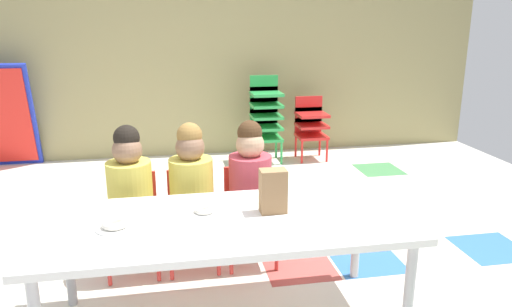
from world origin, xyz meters
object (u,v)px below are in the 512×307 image
at_px(seated_child_near_camera, 130,187).
at_px(kid_chair_green_stack, 266,114).
at_px(donut_powdered_on_plate, 115,223).
at_px(seated_child_middle_seat, 191,183).
at_px(paper_bag_brown, 273,191).
at_px(craft_table, 226,228).
at_px(kid_chair_red_stack, 311,123).
at_px(seated_child_far_right, 250,180).
at_px(paper_plate_near_edge, 115,228).
at_px(donut_powdered_loose, 204,209).

distance_m(seated_child_near_camera, kid_chair_green_stack, 2.56).
xyz_separation_m(seated_child_near_camera, donut_powdered_on_plate, (-0.02, -0.63, 0.04)).
height_order(seated_child_middle_seat, paper_bag_brown, seated_child_middle_seat).
xyz_separation_m(seated_child_near_camera, paper_bag_brown, (0.73, -0.56, 0.13)).
xyz_separation_m(craft_table, paper_bag_brown, (0.24, 0.05, 0.16)).
height_order(seated_child_near_camera, kid_chair_green_stack, seated_child_near_camera).
xyz_separation_m(seated_child_middle_seat, kid_chair_red_stack, (1.41, 2.23, -0.16)).
xyz_separation_m(seated_child_far_right, donut_powdered_on_plate, (-0.74, -0.63, 0.04)).
bearing_deg(kid_chair_red_stack, donut_powdered_on_plate, -122.11).
relative_size(seated_child_near_camera, paper_plate_near_edge, 5.10).
distance_m(seated_child_middle_seat, kid_chair_red_stack, 2.64).
relative_size(seated_child_near_camera, paper_bag_brown, 4.17).
height_order(kid_chair_red_stack, paper_plate_near_edge, kid_chair_red_stack).
distance_m(craft_table, seated_child_middle_seat, 0.63).
xyz_separation_m(seated_child_near_camera, kid_chair_green_stack, (1.26, 2.23, -0.04)).
bearing_deg(paper_plate_near_edge, seated_child_far_right, 40.36).
bearing_deg(seated_child_far_right, donut_powdered_on_plate, -139.64).
height_order(paper_bag_brown, donut_powdered_loose, paper_bag_brown).
xyz_separation_m(kid_chair_green_stack, kid_chair_red_stack, (0.51, -0.00, -0.12)).
distance_m(seated_child_near_camera, paper_plate_near_edge, 0.63).
bearing_deg(craft_table, seated_child_near_camera, 128.66).
bearing_deg(donut_powdered_on_plate, kid_chair_green_stack, 65.76).
distance_m(craft_table, paper_bag_brown, 0.29).
bearing_deg(kid_chair_green_stack, seated_child_middle_seat, -112.11).
height_order(paper_plate_near_edge, donut_powdered_loose, donut_powdered_loose).
bearing_deg(seated_child_near_camera, seated_child_far_right, -0.00).
height_order(craft_table, seated_child_far_right, seated_child_far_right).
distance_m(seated_child_near_camera, seated_child_middle_seat, 0.36).
xyz_separation_m(seated_child_far_right, paper_plate_near_edge, (-0.74, -0.63, 0.02)).
relative_size(craft_table, donut_powdered_loose, 17.37).
height_order(seated_child_middle_seat, seated_child_far_right, same).
relative_size(kid_chair_red_stack, paper_bag_brown, 3.09).
xyz_separation_m(craft_table, seated_child_middle_seat, (-0.13, 0.61, 0.03)).
height_order(seated_child_middle_seat, donut_powdered_loose, seated_child_middle_seat).
distance_m(seated_child_far_right, paper_bag_brown, 0.58).
bearing_deg(paper_bag_brown, craft_table, -168.20).
height_order(seated_child_middle_seat, kid_chair_red_stack, seated_child_middle_seat).
distance_m(paper_bag_brown, paper_plate_near_edge, 0.77).
bearing_deg(seated_child_near_camera, craft_table, -51.34).
relative_size(seated_child_middle_seat, kid_chair_green_stack, 1.00).
xyz_separation_m(paper_bag_brown, donut_powdered_on_plate, (-0.76, -0.06, -0.09)).
bearing_deg(donut_powdered_loose, paper_plate_near_edge, -163.94).
distance_m(seated_child_middle_seat, donut_powdered_on_plate, 0.73).
bearing_deg(kid_chair_green_stack, kid_chair_red_stack, -0.09).
bearing_deg(kid_chair_green_stack, seated_child_near_camera, -119.50).
xyz_separation_m(paper_plate_near_edge, donut_powdered_loose, (0.42, 0.12, 0.01)).
bearing_deg(seated_child_far_right, seated_child_near_camera, 180.00).
bearing_deg(paper_bag_brown, donut_powdered_on_plate, -175.15).
height_order(kid_chair_red_stack, donut_powdered_on_plate, kid_chair_red_stack).
xyz_separation_m(kid_chair_red_stack, paper_plate_near_edge, (-1.79, -2.86, 0.18)).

